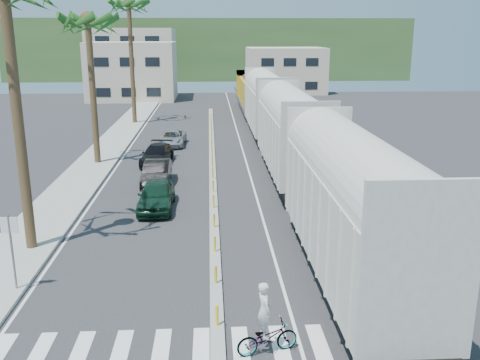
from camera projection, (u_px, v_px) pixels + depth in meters
name	position (u px, v px, depth m)	size (l,w,h in m)	color
ground	(217.00, 314.00, 18.08)	(140.00, 140.00, 0.00)	#28282B
sidewalk	(103.00, 154.00, 41.66)	(3.00, 90.00, 0.15)	gray
rails	(271.00, 145.00, 45.30)	(1.56, 100.00, 0.06)	black
median	(212.00, 168.00, 37.27)	(0.45, 60.00, 0.85)	gray
crosswalk	(218.00, 347.00, 16.15)	(14.00, 2.20, 0.01)	silver
lane_markings	(185.00, 154.00, 42.03)	(9.42, 90.00, 0.01)	silver
freight_train	(279.00, 121.00, 39.45)	(3.00, 60.94, 5.85)	#B5B3A6
palm_trees	(92.00, 8.00, 36.62)	(3.50, 37.20, 13.75)	brown
street_sign	(11.00, 242.00, 19.08)	(0.60, 0.08, 3.00)	slate
buildings	(170.00, 64.00, 85.55)	(38.00, 27.00, 10.00)	#BEB097
hillside	(209.00, 49.00, 112.75)	(80.00, 20.00, 12.00)	#385628
car_lead	(156.00, 195.00, 28.65)	(1.85, 4.55, 1.55)	#10301F
car_second	(157.00, 173.00, 33.30)	(1.62, 4.55, 1.49)	black
car_third	(157.00, 154.00, 38.69)	(2.35, 4.92, 1.38)	black
car_rear	(172.00, 138.00, 45.04)	(2.27, 4.53, 1.23)	#A4A7AA
cyclist	(266.00, 331.00, 15.69)	(1.61, 2.22, 2.28)	#9EA0A5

